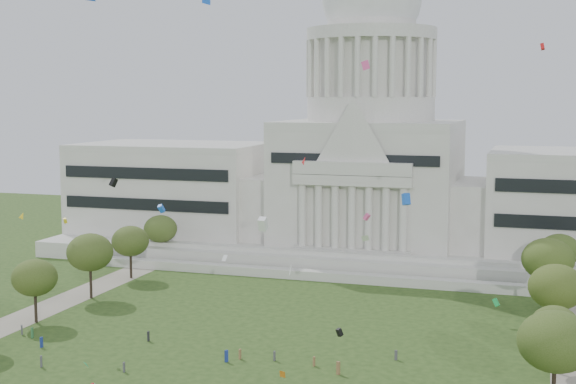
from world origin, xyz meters
name	(u,v)px	position (x,y,z in m)	size (l,w,h in m)	color
capitol	(370,169)	(0.00, 113.59, 22.30)	(160.00, 64.50, 91.30)	beige
path_left	(4,326)	(-48.00, 30.00, 0.02)	(8.00, 160.00, 0.04)	gray
row_tree_r_2	(555,342)	(44.17, 17.44, 9.66)	(9.55, 9.55, 13.58)	black
row_tree_l_3	(35,278)	(-44.09, 33.92, 8.21)	(8.12, 8.12, 11.55)	black
row_tree_r_3	(555,325)	(44.40, 34.48, 7.08)	(7.01, 7.01, 9.98)	black
row_tree_l_4	(90,252)	(-44.08, 52.42, 9.39)	(9.29, 9.29, 13.21)	black
row_tree_r_4	(556,287)	(44.76, 50.04, 9.29)	(9.19, 9.19, 13.06)	black
row_tree_l_5	(130,241)	(-45.22, 71.01, 8.42)	(8.33, 8.33, 11.85)	black
row_tree_r_5	(548,259)	(43.49, 70.19, 9.93)	(9.82, 9.82, 13.96)	black
row_tree_l_6	(160,229)	(-46.87, 89.14, 8.27)	(8.19, 8.19, 11.64)	black
row_tree_r_6	(560,250)	(45.96, 88.13, 8.51)	(8.42, 8.42, 11.97)	black
distant_crowd	(133,370)	(-13.82, 14.13, 0.86)	(67.32, 39.82, 1.95)	#4C4C51
kite_swarm	(217,173)	(3.66, 4.74, 31.06)	(97.30, 98.81, 64.79)	red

